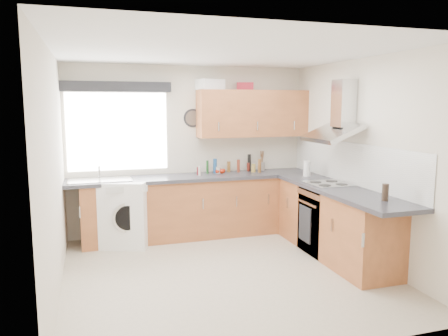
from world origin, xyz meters
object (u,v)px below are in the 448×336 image
object	(u,v)px
oven	(327,221)
upper_cabinets	(253,113)
washing_machine	(126,212)
extractor_hood	(338,118)

from	to	relation	value
oven	upper_cabinets	size ratio (longest dim) A/B	0.50
upper_cabinets	washing_machine	bearing A→B (deg)	-173.42
upper_cabinets	washing_machine	distance (m)	2.38
oven	washing_machine	bearing A→B (deg)	156.25
extractor_hood	upper_cabinets	distance (m)	1.48
oven	washing_machine	distance (m)	2.73
oven	upper_cabinets	distance (m)	1.99
oven	washing_machine	xyz separation A→B (m)	(-2.50, 1.10, 0.03)
upper_cabinets	washing_machine	world-z (taller)	upper_cabinets
upper_cabinets	oven	bearing A→B (deg)	-67.46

